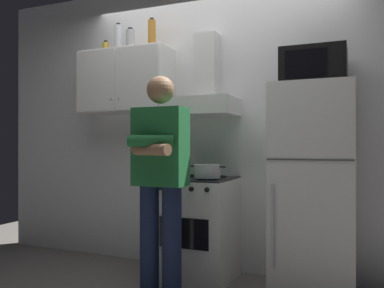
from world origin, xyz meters
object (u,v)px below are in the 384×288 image
at_px(range_hood, 203,93).
at_px(refrigerator, 314,190).
at_px(stove_oven, 198,228).
at_px(bottle_spice_jar, 106,48).
at_px(person_standing, 160,179).
at_px(microwave, 314,67).
at_px(bottle_canister_steel, 130,39).
at_px(upper_cabinet, 126,82).
at_px(bottle_vodka_clear, 118,39).
at_px(bottle_liquor_amber, 152,34).
at_px(cooking_pot, 207,171).

bearing_deg(range_hood, refrigerator, -7.55).
bearing_deg(stove_oven, bottle_spice_jar, 171.92).
xyz_separation_m(person_standing, bottle_spice_jar, (-0.99, 0.75, 1.21)).
relative_size(microwave, bottle_canister_steel, 2.38).
height_order(range_hood, microwave, range_hood).
relative_size(upper_cabinet, bottle_vodka_clear, 3.14).
bearing_deg(stove_oven, person_standing, -94.72).
bearing_deg(microwave, refrigerator, -89.10).
bearing_deg(stove_oven, upper_cabinet, 171.10).
bearing_deg(bottle_liquor_amber, microwave, -5.50).
distance_m(stove_oven, range_hood, 1.17).
height_order(stove_oven, cooking_pot, cooking_pot).
relative_size(microwave, bottle_liquor_amber, 1.65).
bearing_deg(range_hood, microwave, -6.46).
bearing_deg(bottle_vodka_clear, range_hood, -2.46).
relative_size(stove_oven, person_standing, 0.53).
relative_size(stove_oven, bottle_vodka_clear, 3.05).
relative_size(stove_oven, bottle_spice_jar, 6.96).
bearing_deg(bottle_liquor_amber, bottle_vodka_clear, 179.44).
relative_size(upper_cabinet, bottle_liquor_amber, 3.10).
height_order(range_hood, person_standing, range_hood).
distance_m(bottle_canister_steel, bottle_liquor_amber, 0.21).
distance_m(person_standing, bottle_spice_jar, 1.73).
distance_m(microwave, bottle_liquor_amber, 1.56).
distance_m(refrigerator, bottle_liquor_amber, 2.04).
xyz_separation_m(stove_oven, bottle_liquor_amber, (-0.53, 0.16, 1.76)).
distance_m(cooking_pot, bottle_spice_jar, 1.68).
bearing_deg(refrigerator, bottle_liquor_amber, 173.80).
relative_size(range_hood, bottle_spice_jar, 5.98).
bearing_deg(upper_cabinet, bottle_vodka_clear, 159.50).
bearing_deg(cooking_pot, range_hood, 117.88).
distance_m(range_hood, cooking_pot, 0.72).
distance_m(person_standing, bottle_vodka_clear, 1.73).
relative_size(upper_cabinet, stove_oven, 1.03).
bearing_deg(stove_oven, bottle_vodka_clear, 169.66).
xyz_separation_m(refrigerator, cooking_pot, (-0.82, -0.12, 0.13)).
bearing_deg(bottle_spice_jar, stove_oven, -8.08).
height_order(upper_cabinet, stove_oven, upper_cabinet).
distance_m(stove_oven, microwave, 1.62).
bearing_deg(refrigerator, stove_oven, -179.96).
xyz_separation_m(upper_cabinet, range_hood, (0.80, 0.00, -0.15)).
bearing_deg(bottle_canister_steel, upper_cabinet, 155.99).
relative_size(cooking_pot, bottle_liquor_amber, 1.08).
relative_size(cooking_pot, bottle_vodka_clear, 1.10).
distance_m(range_hood, bottle_canister_steel, 0.91).
xyz_separation_m(range_hood, bottle_vodka_clear, (-0.91, 0.04, 0.59)).
relative_size(upper_cabinet, range_hood, 1.20).
bearing_deg(bottle_spice_jar, refrigerator, -4.23).
height_order(microwave, bottle_liquor_amber, bottle_liquor_amber).
height_order(upper_cabinet, refrigerator, upper_cabinet).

